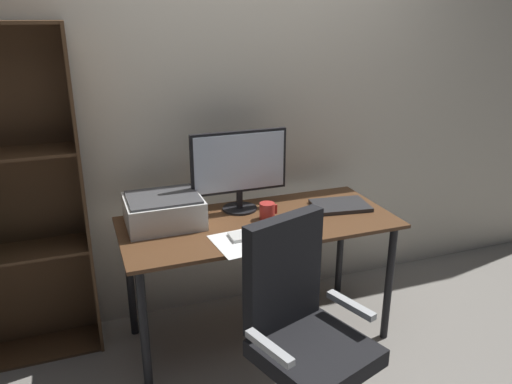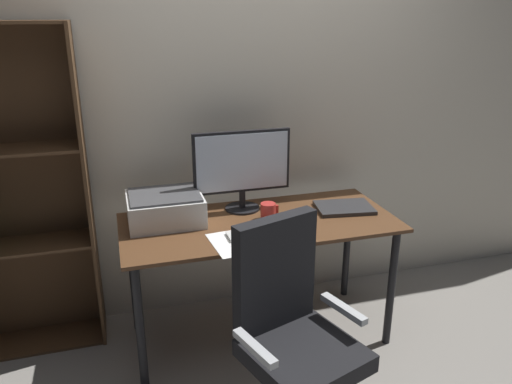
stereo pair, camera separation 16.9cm
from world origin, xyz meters
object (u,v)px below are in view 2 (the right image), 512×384
object	(u,v)px
bookshelf	(18,199)
coffee_mug	(268,211)
desk	(259,236)
laptop	(344,208)
keyboard	(256,234)
office_chair	(293,344)
printer	(165,208)
mouse	(294,227)
monitor	(242,166)

from	to	relation	value
bookshelf	coffee_mug	bearing A→B (deg)	-14.10
desk	coffee_mug	size ratio (longest dim) A/B	14.97
desk	laptop	distance (m)	0.53
keyboard	office_chair	bearing A→B (deg)	-88.96
laptop	printer	size ratio (longest dim) A/B	0.80
laptop	office_chair	world-z (taller)	office_chair
coffee_mug	laptop	distance (m)	0.47
coffee_mug	laptop	world-z (taller)	coffee_mug
coffee_mug	bookshelf	xyz separation A→B (m)	(-1.30, 0.33, 0.09)
mouse	printer	size ratio (longest dim) A/B	0.24
mouse	bookshelf	bearing A→B (deg)	175.58
mouse	coffee_mug	world-z (taller)	coffee_mug
coffee_mug	bookshelf	world-z (taller)	bookshelf
desk	bookshelf	size ratio (longest dim) A/B	0.84
desk	laptop	bearing A→B (deg)	2.73
laptop	bookshelf	bearing A→B (deg)	178.29
coffee_mug	printer	xyz separation A→B (m)	(-0.55, 0.13, 0.03)
desk	office_chair	distance (m)	0.74
monitor	bookshelf	bearing A→B (deg)	173.24
desk	office_chair	world-z (taller)	office_chair
keyboard	bookshelf	bearing A→B (deg)	156.57
laptop	monitor	bearing A→B (deg)	171.57
monitor	mouse	distance (m)	0.48
office_chair	bookshelf	distance (m)	1.64
monitor	laptop	bearing A→B (deg)	-16.75
coffee_mug	office_chair	bearing A→B (deg)	-99.29
printer	mouse	bearing A→B (deg)	-25.57
mouse	coffee_mug	xyz separation A→B (m)	(-0.09, 0.18, 0.03)
keyboard	bookshelf	distance (m)	1.29
keyboard	mouse	xyz separation A→B (m)	(0.21, 0.01, 0.01)
coffee_mug	bookshelf	size ratio (longest dim) A/B	0.06
coffee_mug	office_chair	world-z (taller)	office_chair
laptop	printer	xyz separation A→B (m)	(-1.02, 0.11, 0.07)
monitor	coffee_mug	world-z (taller)	monitor
mouse	laptop	world-z (taller)	mouse
desk	office_chair	xyz separation A→B (m)	(-0.07, -0.72, -0.19)
keyboard	coffee_mug	xyz separation A→B (m)	(0.13, 0.19, 0.04)
laptop	printer	bearing A→B (deg)	-178.01
mouse	coffee_mug	size ratio (longest dim) A/B	0.96
printer	desk	bearing A→B (deg)	-15.58
desk	keyboard	size ratio (longest dim) A/B	5.18
monitor	coffee_mug	distance (m)	0.30
desk	coffee_mug	bearing A→B (deg)	11.49
coffee_mug	laptop	xyz separation A→B (m)	(0.47, 0.01, -0.04)
keyboard	laptop	distance (m)	0.63
bookshelf	laptop	bearing A→B (deg)	-10.03
monitor	keyboard	xyz separation A→B (m)	(-0.03, -0.37, -0.26)
printer	bookshelf	bearing A→B (deg)	165.12
coffee_mug	office_chair	distance (m)	0.81
monitor	office_chair	distance (m)	1.06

